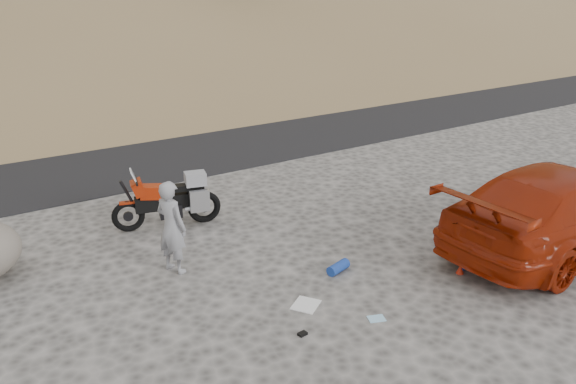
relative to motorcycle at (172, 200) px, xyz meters
name	(u,v)px	position (x,y,z in m)	size (l,w,h in m)	color
ground	(249,283)	(0.15, -3.02, -0.58)	(140.00, 140.00, 0.00)	#464340
road	(101,156)	(0.15, 5.98, -0.58)	(120.00, 7.00, 0.05)	black
motorcycle	(172,200)	(0.00, 0.00, 0.00)	(2.26, 0.99, 1.37)	black
man	(175,270)	(-0.75, -1.88, -0.58)	(0.63, 0.41, 1.72)	gray
red_car	(556,246)	(5.98, -5.09, -0.58)	(2.29, 5.63, 1.63)	maroon
gear_white_cloth	(306,305)	(0.58, -4.14, -0.58)	(0.44, 0.39, 0.01)	white
gear_blue_mat	(338,267)	(1.70, -3.56, -0.49)	(0.19, 0.19, 0.47)	navy
gear_bottle	(464,265)	(3.66, -4.75, -0.49)	(0.07, 0.07, 0.19)	navy
gear_funnel	(460,269)	(3.50, -4.80, -0.49)	(0.14, 0.14, 0.18)	red
gear_glove_a	(303,334)	(0.07, -4.78, -0.56)	(0.14, 0.10, 0.04)	black
gear_blue_cloth	(376,319)	(1.27, -5.07, -0.58)	(0.26, 0.19, 0.01)	#9AD0EF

